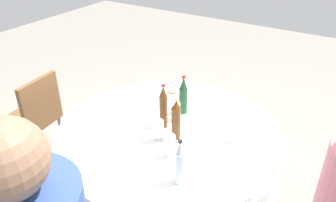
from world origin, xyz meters
The scene contains 14 objects.
dining_table centered at (0.00, 0.00, 0.60)m, with size 1.56×1.56×0.74m.
bottle_brown_mid centered at (0.02, 0.05, 0.89)m, with size 0.06×0.06×0.32m.
bottle_dark_green_west centered at (0.25, 0.03, 0.88)m, with size 0.06×0.06×0.30m.
bottle_clear_outer centered at (-0.40, -0.32, 0.87)m, with size 0.06×0.06×0.28m.
bottle_brown_near centered at (-0.05, -0.09, 0.88)m, with size 0.06×0.06×0.29m.
wine_glass_near centered at (0.11, -0.44, 0.85)m, with size 0.06×0.06×0.15m.
wine_glass_inner centered at (-0.24, -0.16, 0.85)m, with size 0.07×0.07×0.16m.
wine_glass_south centered at (0.13, 0.02, 0.83)m, with size 0.07×0.07×0.13m.
wine_glass_far centered at (-0.14, -0.01, 0.85)m, with size 0.07×0.07×0.15m.
plate_east centered at (0.47, 0.24, 0.75)m, with size 0.22×0.22×0.04m.
plate_right centered at (0.04, 0.27, 0.75)m, with size 0.24×0.24×0.02m.
spoon_west centered at (0.32, -0.42, 0.74)m, with size 0.18×0.02×0.01m, color silver.
folded_napkin centered at (0.10, -0.19, 0.75)m, with size 0.13×0.13×0.02m, color white.
chair_far centered at (-0.14, 1.26, 0.52)m, with size 0.44×0.44×0.87m.
Camera 1 is at (-1.63, -1.01, 2.06)m, focal length 36.21 mm.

